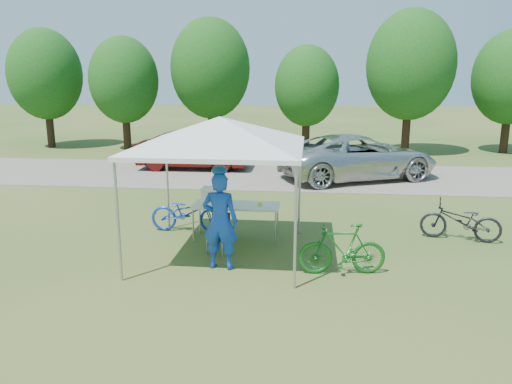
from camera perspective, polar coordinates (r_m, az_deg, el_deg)
ground at (r=10.08m, az=-3.94°, el=-7.05°), size 100.00×100.00×0.00m
gravel_strip at (r=17.73m, az=0.57°, el=1.94°), size 24.00×5.00×0.02m
canopy at (r=9.49m, az=-4.19°, el=8.14°), size 4.53×4.53×3.00m
treeline at (r=23.43m, az=1.35°, el=13.36°), size 24.89×4.28×6.30m
folding_table at (r=10.77m, az=-2.28°, el=-1.66°), size 1.86×0.78×0.77m
folding_chair at (r=10.03m, az=-4.10°, el=-4.26°), size 0.55×0.58×0.82m
cooler at (r=10.80m, az=-4.86°, el=-0.42°), size 0.50×0.34×0.36m
ice_cream_cup at (r=10.64m, az=0.45°, el=-1.41°), size 0.09×0.09×0.07m
cyclist at (r=9.08m, az=-4.12°, el=-3.35°), size 0.70×0.50×1.81m
bike_blue at (r=11.43m, az=-7.78°, el=-2.32°), size 1.71×0.60×0.90m
bike_green at (r=9.07m, az=9.83°, el=-6.44°), size 1.60×0.63×0.94m
bike_dark at (r=11.59m, az=22.35°, el=-3.06°), size 1.75×0.95×0.87m
minivan at (r=17.33m, az=11.52°, el=3.98°), size 5.99×4.52×1.51m
sedan at (r=18.94m, az=-7.23°, el=4.73°), size 4.24×1.55×1.39m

